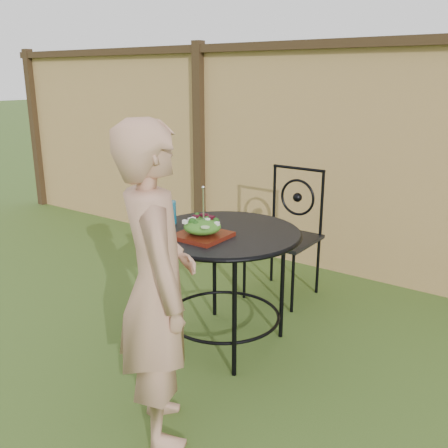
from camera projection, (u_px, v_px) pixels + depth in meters
name	position (u px, v px, depth m)	size (l,w,h in m)	color
ground	(143.00, 393.00, 2.62)	(60.00, 60.00, 0.00)	#304C18
fence	(328.00, 159.00, 4.05)	(8.00, 0.12, 1.90)	tan
patio_table	(223.00, 253.00, 2.96)	(0.92, 0.92, 0.72)	black
patio_chair	(287.00, 230.00, 3.68)	(0.46, 0.46, 0.95)	black
diner	(157.00, 287.00, 2.15)	(0.53, 0.35, 1.44)	tan
salad_plate	(202.00, 236.00, 2.80)	(0.27, 0.27, 0.02)	#48160A
salad	(202.00, 227.00, 2.78)	(0.21, 0.21, 0.08)	#235614
fork	(203.00, 204.00, 2.74)	(0.01, 0.01, 0.18)	silver
drinking_glass	(170.00, 212.00, 3.05)	(0.08, 0.08, 0.14)	#0C688D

